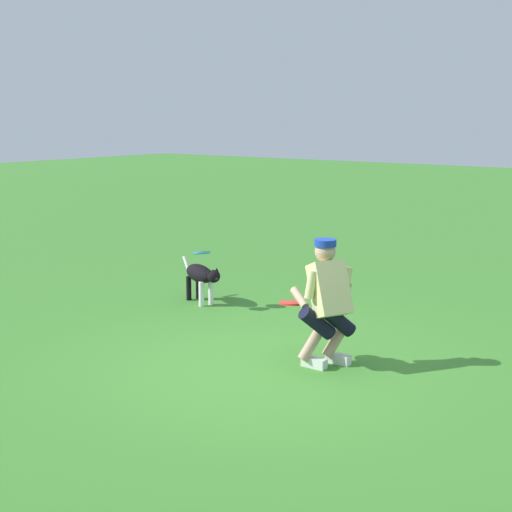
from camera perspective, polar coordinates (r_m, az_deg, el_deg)
ground_plane at (r=7.43m, az=0.42°, el=-8.76°), size 60.00×60.00×0.00m
person at (r=7.33m, az=5.61°, el=-3.37°), size 0.70×0.63×1.29m
dog at (r=9.84m, az=-4.30°, el=-1.57°), size 1.00×0.49×0.57m
frisbee_flying at (r=9.58m, az=-4.25°, el=0.25°), size 0.27×0.28×0.10m
frisbee_held at (r=7.50m, az=2.85°, el=-3.70°), size 0.37×0.37×0.07m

